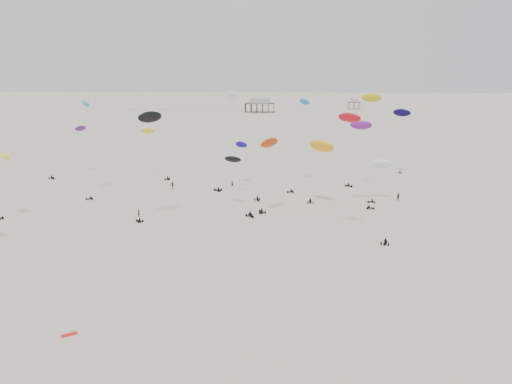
# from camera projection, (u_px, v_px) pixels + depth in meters

# --- Properties ---
(ground_plane) EXTENTS (900.00, 900.00, 0.00)m
(ground_plane) POSITION_uv_depth(u_px,v_px,m) (269.00, 143.00, 204.83)
(ground_plane) COLOR beige
(pavilion_main) EXTENTS (21.00, 13.00, 9.80)m
(pavilion_main) POSITION_uv_depth(u_px,v_px,m) (260.00, 106.00, 349.72)
(pavilion_main) COLOR brown
(pavilion_main) RESTS_ON ground
(pavilion_small) EXTENTS (9.00, 7.00, 8.00)m
(pavilion_small) POSITION_uv_depth(u_px,v_px,m) (354.00, 105.00, 375.72)
(pavilion_small) COLOR brown
(pavilion_small) RESTS_ON ground
(pier_fence) EXTENTS (80.20, 0.20, 1.50)m
(pier_fence) POSITION_uv_depth(u_px,v_px,m) (186.00, 111.00, 352.97)
(pier_fence) COLOR black
(pier_fence) RESTS_ON ground
(rig_0) EXTENTS (7.98, 13.63, 14.55)m
(rig_0) POSITION_uv_depth(u_px,v_px,m) (239.00, 177.00, 108.25)
(rig_0) COLOR black
(rig_0) RESTS_ON ground
(rig_1) EXTENTS (9.01, 6.48, 14.30)m
(rig_1) POSITION_uv_depth(u_px,v_px,m) (155.00, 147.00, 138.08)
(rig_1) COLOR black
(rig_1) RESTS_ON ground
(rig_2) EXTENTS (8.37, 13.19, 14.58)m
(rig_2) POSITION_uv_depth(u_px,v_px,m) (233.00, 160.00, 129.18)
(rig_2) COLOR black
(rig_2) RESTS_ON ground
(rig_3) EXTENTS (9.11, 8.48, 24.93)m
(rig_3) POSITION_uv_depth(u_px,v_px,m) (240.00, 129.00, 115.32)
(rig_3) COLOR black
(rig_3) RESTS_ON ground
(rig_5) EXTENTS (9.31, 14.00, 23.02)m
(rig_5) POSITION_uv_depth(u_px,v_px,m) (358.00, 149.00, 90.80)
(rig_5) COLOR black
(rig_5) RESTS_ON ground
(rig_6) EXTENTS (9.03, 6.17, 23.84)m
(rig_6) POSITION_uv_depth(u_px,v_px,m) (368.00, 113.00, 127.06)
(rig_6) COLOR black
(rig_6) RESTS_ON ground
(rig_7) EXTENTS (7.59, 14.23, 16.54)m
(rig_7) POSITION_uv_depth(u_px,v_px,m) (72.00, 143.00, 143.24)
(rig_7) COLOR black
(rig_7) RESTS_ON ground
(rig_8) EXTENTS (5.25, 7.21, 15.93)m
(rig_8) POSITION_uv_depth(u_px,v_px,m) (268.00, 154.00, 105.08)
(rig_8) COLOR black
(rig_8) RESTS_ON ground
(rig_9) EXTENTS (4.09, 7.41, 13.38)m
(rig_9) POSITION_uv_depth(u_px,v_px,m) (3.00, 174.00, 101.73)
(rig_9) COLOR black
(rig_9) RESTS_ON ground
(rig_10) EXTENTS (6.57, 17.96, 25.02)m
(rig_10) POSITION_uv_depth(u_px,v_px,m) (302.00, 119.00, 130.24)
(rig_10) COLOR black
(rig_10) RESTS_ON ground
(rig_12) EXTENTS (6.33, 13.57, 23.27)m
(rig_12) POSITION_uv_depth(u_px,v_px,m) (86.00, 118.00, 120.61)
(rig_12) COLOR black
(rig_12) RESTS_ON ground
(rig_13) EXTENTS (6.47, 4.13, 18.66)m
(rig_13) POSITION_uv_depth(u_px,v_px,m) (362.00, 136.00, 111.92)
(rig_13) COLOR black
(rig_13) RESTS_ON ground
(rig_14) EXTENTS (7.95, 12.32, 12.68)m
(rig_14) POSITION_uv_depth(u_px,v_px,m) (381.00, 168.00, 115.45)
(rig_14) COLOR black
(rig_14) RESTS_ON ground
(rig_15) EXTENTS (6.91, 6.56, 14.44)m
(rig_15) POSITION_uv_depth(u_px,v_px,m) (320.00, 152.00, 112.58)
(rig_15) COLOR black
(rig_15) RESTS_ON ground
(rig_16) EXTENTS (5.41, 5.15, 18.68)m
(rig_16) POSITION_uv_depth(u_px,v_px,m) (402.00, 119.00, 144.01)
(rig_16) COLOR black
(rig_16) RESTS_ON ground
(rig_17) EXTENTS (5.25, 9.90, 21.61)m
(rig_17) POSITION_uv_depth(u_px,v_px,m) (149.00, 127.00, 100.43)
(rig_17) COLOR black
(rig_17) RESTS_ON ground
(spectator_0) EXTENTS (0.80, 0.82, 1.87)m
(spectator_0) POSITION_uv_depth(u_px,v_px,m) (139.00, 217.00, 102.82)
(spectator_0) COLOR black
(spectator_0) RESTS_ON ground
(spectator_1) EXTENTS (1.02, 0.63, 2.04)m
(spectator_1) POSITION_uv_depth(u_px,v_px,m) (398.00, 201.00, 115.61)
(spectator_1) COLOR black
(spectator_1) RESTS_ON ground
(spectator_2) EXTENTS (1.44, 1.29, 2.16)m
(spectator_2) POSITION_uv_depth(u_px,v_px,m) (172.00, 189.00, 127.18)
(spectator_2) COLOR black
(spectator_2) RESTS_ON ground
(spectator_3) EXTENTS (0.77, 0.61, 1.88)m
(spectator_3) POSITION_uv_depth(u_px,v_px,m) (232.00, 187.00, 129.15)
(spectator_3) COLOR black
(spectator_3) RESTS_ON ground
(grounded_kite_b) EXTENTS (1.88, 1.60, 0.07)m
(grounded_kite_b) POSITION_uv_depth(u_px,v_px,m) (69.00, 335.00, 57.29)
(grounded_kite_b) COLOR red
(grounded_kite_b) RESTS_ON ground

